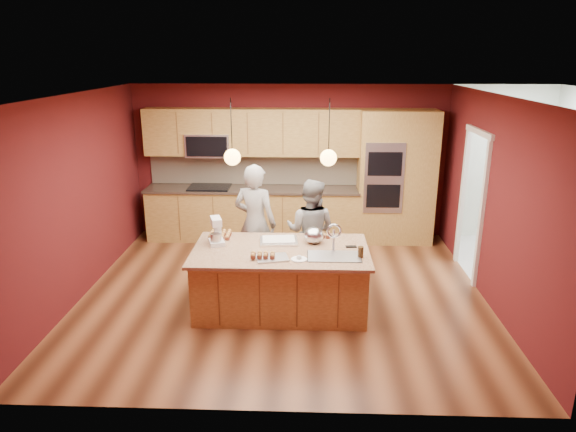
{
  "coord_description": "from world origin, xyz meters",
  "views": [
    {
      "loc": [
        0.31,
        -6.5,
        3.18
      ],
      "look_at": [
        0.07,
        -0.1,
        1.16
      ],
      "focal_mm": 32.0,
      "sensor_mm": 36.0,
      "label": 1
    }
  ],
  "objects_px": {
    "person_right": "(311,231)",
    "mixing_bowl": "(314,235)",
    "island": "(282,278)",
    "person_left": "(255,224)",
    "stand_mixer": "(216,233)"
  },
  "relations": [
    {
      "from": "island",
      "to": "person_right",
      "type": "bearing_deg",
      "value": 67.29
    },
    {
      "from": "island",
      "to": "mixing_bowl",
      "type": "bearing_deg",
      "value": 31.95
    },
    {
      "from": "island",
      "to": "stand_mixer",
      "type": "xyz_separation_m",
      "value": [
        -0.86,
        0.17,
        0.55
      ]
    },
    {
      "from": "island",
      "to": "person_left",
      "type": "distance_m",
      "value": 1.08
    },
    {
      "from": "island",
      "to": "stand_mixer",
      "type": "relative_size",
      "value": 6.27
    },
    {
      "from": "person_left",
      "to": "mixing_bowl",
      "type": "relative_size",
      "value": 6.69
    },
    {
      "from": "island",
      "to": "stand_mixer",
      "type": "bearing_deg",
      "value": 168.99
    },
    {
      "from": "stand_mixer",
      "to": "mixing_bowl",
      "type": "bearing_deg",
      "value": -14.44
    },
    {
      "from": "stand_mixer",
      "to": "mixing_bowl",
      "type": "xyz_separation_m",
      "value": [
        1.26,
        0.09,
        -0.05
      ]
    },
    {
      "from": "island",
      "to": "person_right",
      "type": "distance_m",
      "value": 1.01
    },
    {
      "from": "island",
      "to": "mixing_bowl",
      "type": "xyz_separation_m",
      "value": [
        0.4,
        0.25,
        0.5
      ]
    },
    {
      "from": "person_right",
      "to": "island",
      "type": "bearing_deg",
      "value": 85.33
    },
    {
      "from": "person_left",
      "to": "mixing_bowl",
      "type": "height_order",
      "value": "person_left"
    },
    {
      "from": "person_right",
      "to": "mixing_bowl",
      "type": "bearing_deg",
      "value": 111.29
    },
    {
      "from": "stand_mixer",
      "to": "island",
      "type": "bearing_deg",
      "value": -29.34
    }
  ]
}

